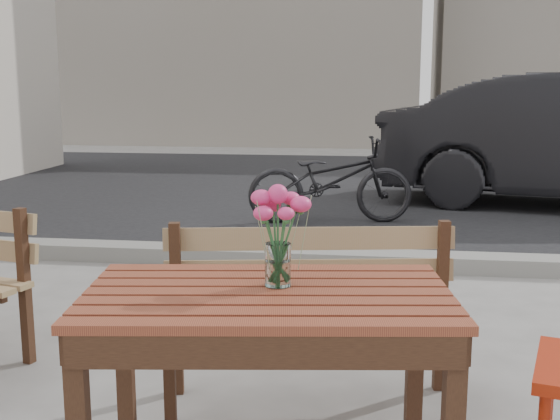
% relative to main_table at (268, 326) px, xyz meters
% --- Properties ---
extents(street, '(30.00, 8.12, 0.12)m').
position_rel_main_table_xyz_m(street, '(0.16, 5.02, -0.56)').
color(street, black).
rests_on(street, ground).
extents(main_table, '(1.22, 0.81, 0.70)m').
position_rel_main_table_xyz_m(main_table, '(0.00, 0.00, 0.00)').
color(main_table, maroon).
rests_on(main_table, ground).
extents(main_bench, '(1.30, 0.58, 0.78)m').
position_rel_main_table_xyz_m(main_bench, '(0.07, 0.75, -0.11)').
color(main_bench, '#9F8152').
rests_on(main_bench, ground).
extents(main_vase, '(0.18, 0.18, 0.33)m').
position_rel_main_table_xyz_m(main_vase, '(0.02, 0.06, 0.32)').
color(main_vase, white).
rests_on(main_vase, main_table).
extents(bicycle, '(1.65, 0.81, 0.83)m').
position_rel_main_table_xyz_m(bicycle, '(-0.11, 4.63, -0.17)').
color(bicycle, black).
rests_on(bicycle, ground).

